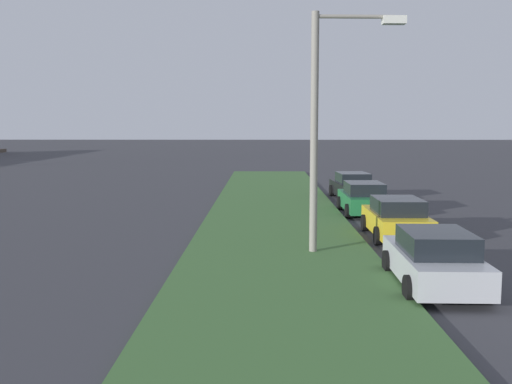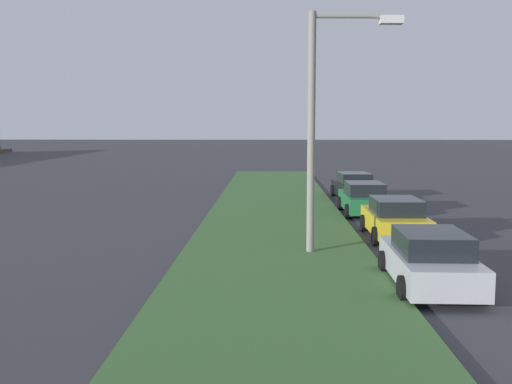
% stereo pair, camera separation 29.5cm
% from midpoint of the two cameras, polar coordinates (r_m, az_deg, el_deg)
% --- Properties ---
extents(grass_median, '(60.00, 6.00, 0.12)m').
position_cam_midpoint_polar(grass_median, '(21.02, 1.69, -4.60)').
color(grass_median, '#3D6633').
rests_on(grass_median, ground).
extents(parked_car_silver, '(4.34, 2.09, 1.47)m').
position_cam_midpoint_polar(parked_car_silver, '(15.71, 16.17, -6.22)').
color(parked_car_silver, '#B2B5BA').
rests_on(parked_car_silver, ground).
extents(parked_car_yellow, '(4.31, 2.03, 1.47)m').
position_cam_midpoint_polar(parked_car_yellow, '(22.14, 12.90, -2.48)').
color(parked_car_yellow, gold).
rests_on(parked_car_yellow, ground).
extents(parked_car_green, '(4.31, 2.05, 1.47)m').
position_cam_midpoint_polar(parked_car_green, '(27.80, 9.95, -0.61)').
color(parked_car_green, '#1E6B38').
rests_on(parked_car_green, ground).
extents(parked_car_black, '(4.40, 2.21, 1.47)m').
position_cam_midpoint_polar(parked_car_black, '(33.26, 8.93, 0.56)').
color(parked_car_black, black).
rests_on(parked_car_black, ground).
extents(streetlight, '(0.42, 2.88, 7.50)m').
position_cam_midpoint_polar(streetlight, '(18.61, 6.24, 7.33)').
color(streetlight, gray).
rests_on(streetlight, ground).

